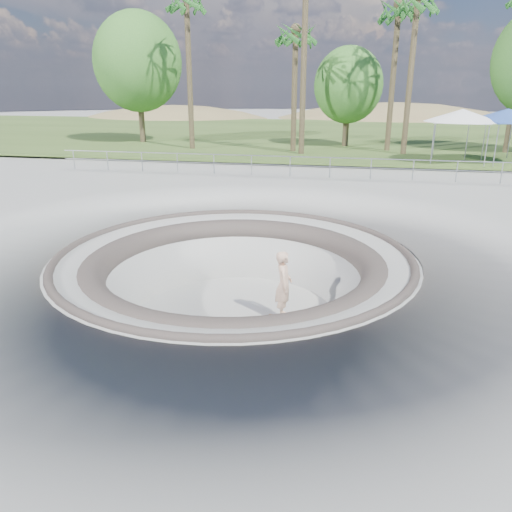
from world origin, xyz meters
TOP-DOWN VIEW (x-y plane):
  - ground at (0.00, 0.00)m, footprint 180.00×180.00m
  - skate_bowl at (0.00, 0.00)m, footprint 14.00×14.00m
  - grass_strip at (0.00, 34.00)m, footprint 180.00×36.00m
  - distant_hills at (3.78, 57.17)m, footprint 103.20×45.00m
  - safety_railing at (0.00, 12.00)m, footprint 25.00×0.06m
  - skateboard at (1.45, -0.02)m, footprint 0.88×0.31m
  - skater at (1.45, -0.02)m, footprint 0.59×0.80m
  - canopy_white at (9.03, 18.00)m, footprint 5.87×5.87m
  - canopy_blue at (11.53, 18.42)m, footprint 5.60×5.60m
  - palm_a at (-8.20, 21.17)m, footprint 2.60×2.60m
  - palm_b at (-1.02, 21.17)m, footprint 2.60×2.60m
  - palm_d at (5.29, 22.79)m, footprint 2.60×2.60m
  - palm_e at (6.24, 21.14)m, footprint 2.60×2.60m
  - bushy_tree_left at (-13.33, 24.42)m, footprint 6.67×6.06m
  - bushy_tree_mid at (2.36, 24.79)m, footprint 4.85×4.41m

SIDE VIEW (x-z plane):
  - distant_hills at x=3.78m, z-range -21.32..7.28m
  - skateboard at x=1.45m, z-range -1.87..-1.78m
  - skate_bowl at x=0.00m, z-range -3.88..0.22m
  - skater at x=1.45m, z-range -1.81..0.20m
  - ground at x=0.00m, z-range 0.00..0.00m
  - grass_strip at x=0.00m, z-range 0.16..0.28m
  - safety_railing at x=0.00m, z-range 0.18..1.20m
  - canopy_white at x=9.03m, z-range 1.41..4.41m
  - canopy_blue at x=11.53m, z-range 1.42..4.44m
  - bushy_tree_mid at x=2.36m, z-range 1.01..8.00m
  - bushy_tree_left at x=-13.33m, z-range 1.33..10.95m
  - palm_b at x=-1.02m, z-range 3.17..11.69m
  - palm_d at x=5.29m, z-range 3.80..13.78m
  - palm_e at x=6.24m, z-range 3.90..14.10m
  - palm_a at x=-8.20m, z-range 4.05..14.63m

